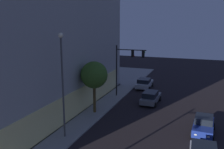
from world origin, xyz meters
name	(u,v)px	position (x,y,z in m)	size (l,w,h in m)	color
traffic_light_far_corner	(127,62)	(19.09, 5.50, 4.93)	(0.37, 4.07, 6.89)	black
street_lamp_sidewalk	(62,74)	(5.69, 7.05, 5.73)	(0.44, 0.44, 9.05)	#4D4D4D
sidewalk_tree	(94,75)	(12.10, 7.07, 4.38)	(2.95, 2.95, 5.73)	#513F1E
car_blue	(203,125)	(10.99, -4.38, 0.79)	(4.13, 2.11, 1.56)	navy
car_grey	(151,97)	(17.76, 1.92, 0.80)	(4.46, 2.13, 1.57)	slate
car_silver	(144,83)	(24.70, 4.35, 0.78)	(4.41, 2.27, 1.53)	#B7BABF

